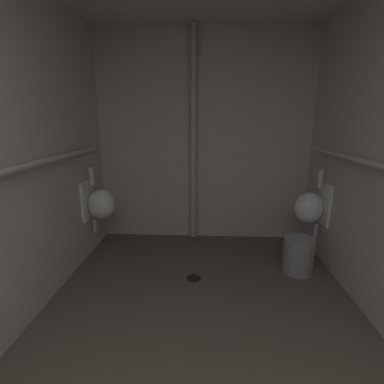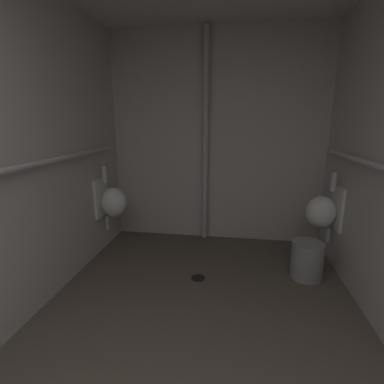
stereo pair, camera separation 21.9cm
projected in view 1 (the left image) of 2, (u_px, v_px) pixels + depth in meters
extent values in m
cube|color=brown|center=(201.00, 340.00, 2.10)|extent=(2.73, 3.79, 0.08)
cube|color=beige|center=(204.00, 138.00, 3.58)|extent=(2.73, 0.06, 2.56)
ellipsoid|color=white|center=(102.00, 205.00, 3.23)|extent=(0.30, 0.26, 0.34)
cube|color=white|center=(88.00, 200.00, 3.23)|extent=(0.03, 0.30, 0.44)
cylinder|color=silver|center=(91.00, 177.00, 3.16)|extent=(0.06, 0.06, 0.16)
sphere|color=silver|center=(91.00, 170.00, 3.14)|extent=(0.06, 0.06, 0.06)
cylinder|color=#B2B2B2|center=(95.00, 225.00, 3.30)|extent=(0.04, 0.04, 0.16)
ellipsoid|color=white|center=(309.00, 208.00, 3.10)|extent=(0.30, 0.26, 0.34)
cube|color=white|center=(324.00, 204.00, 3.08)|extent=(0.03, 0.30, 0.44)
cylinder|color=silver|center=(320.00, 180.00, 3.02)|extent=(0.06, 0.06, 0.16)
sphere|color=silver|center=(321.00, 172.00, 3.00)|extent=(0.06, 0.06, 0.06)
cylinder|color=#B2B2B2|center=(316.00, 230.00, 3.16)|extent=(0.04, 0.04, 0.16)
cylinder|color=#B2B2B2|center=(8.00, 171.00, 1.85)|extent=(0.05, 2.95, 0.05)
sphere|color=#B2B2B2|center=(94.00, 149.00, 3.28)|extent=(0.06, 0.06, 0.06)
sphere|color=#B2B2B2|center=(318.00, 150.00, 3.14)|extent=(0.06, 0.06, 0.06)
cylinder|color=#B2B2B2|center=(193.00, 139.00, 3.48)|extent=(0.07, 0.07, 2.51)
cylinder|color=black|center=(194.00, 278.00, 2.83)|extent=(0.14, 0.14, 0.01)
cylinder|color=gray|center=(298.00, 255.00, 2.92)|extent=(0.30, 0.30, 0.36)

